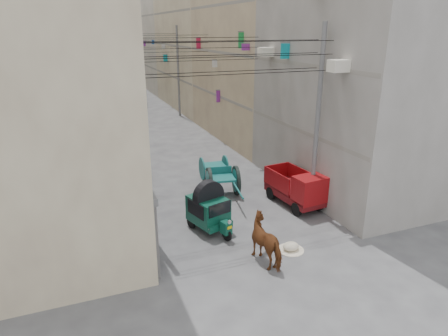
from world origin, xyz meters
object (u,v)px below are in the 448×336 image
auto_rickshaw (209,208)px  tonga_cart (223,181)px  mini_truck (299,191)px  feed_sack (291,246)px  distant_car_white (121,128)px  distant_car_green (124,93)px  distant_car_grey (138,99)px  horse (268,241)px  second_cart (214,167)px

auto_rickshaw → tonga_cart: size_ratio=0.71×
mini_truck → feed_sack: size_ratio=5.19×
distant_car_white → distant_car_green: 17.63m
mini_truck → distant_car_grey: bearing=89.0°
feed_sack → horse: 1.33m
mini_truck → distant_car_green: mini_truck is taller
horse → distant_car_white: horse is taller
tonga_cart → mini_truck: size_ratio=1.05×
mini_truck → horse: 4.80m
tonga_cart → distant_car_grey: 25.68m
auto_rickshaw → mini_truck: 4.52m
auto_rickshaw → distant_car_green: (1.55, 34.39, -0.41)m
distant_car_white → second_cart: bearing=90.9°
mini_truck → feed_sack: (-2.23, -3.12, -0.67)m
tonga_cart → second_cart: tonga_cart is taller
tonga_cart → feed_sack: tonga_cart is taller
distant_car_grey → distant_car_green: bearing=114.1°
tonga_cart → distant_car_green: 31.30m
distant_car_white → tonga_cart: bearing=86.7°
feed_sack → second_cart: bearing=90.5°
mini_truck → auto_rickshaw: bearing=-179.5°
distant_car_grey → feed_sack: bearing=-72.0°
mini_truck → tonga_cart: bearing=130.3°
second_cart → distant_car_grey: bearing=94.6°
feed_sack → distant_car_grey: distant_car_grey is taller
distant_car_green → distant_car_white: bearing=95.0°
tonga_cart → mini_truck: mini_truck is taller
mini_truck → second_cart: mini_truck is taller
second_cart → distant_car_grey: distant_car_grey is taller
tonga_cart → distant_car_grey: bearing=99.2°
mini_truck → distant_car_white: 17.42m
distant_car_white → mini_truck: bearing=93.5°
horse → distant_car_grey: size_ratio=0.48×
distant_car_grey → horse: bearing=-74.0°
second_cart → feed_sack: bearing=-85.0°
feed_sack → mini_truck: bearing=54.5°
second_cart → horse: (-1.05, -8.43, 0.15)m
second_cart → tonga_cart: bearing=-94.8°
mini_truck → second_cart: (-2.30, 4.98, -0.17)m
tonga_cart → feed_sack: 5.77m
mini_truck → distant_car_green: bearing=89.2°
tonga_cart → distant_car_grey: size_ratio=0.85×
horse → distant_car_white: size_ratio=0.60×
horse → distant_car_white: (-2.32, 19.92, -0.26)m
auto_rickshaw → distant_car_white: (-1.17, 16.97, -0.41)m
auto_rickshaw → feed_sack: auto_rickshaw is taller
distant_car_green → feed_sack: bearing=104.9°
feed_sack → horse: (-1.12, -0.32, 0.65)m
auto_rickshaw → horse: auto_rickshaw is taller
feed_sack → distant_car_white: bearing=99.9°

